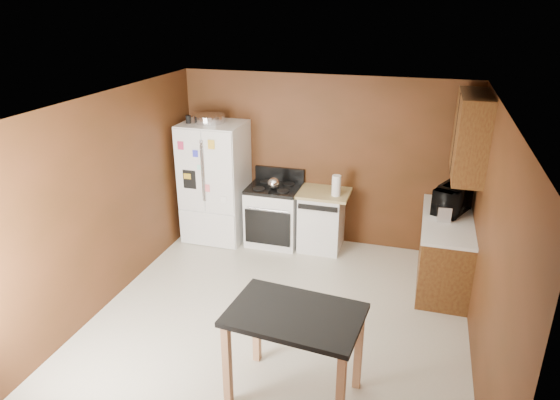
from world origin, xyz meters
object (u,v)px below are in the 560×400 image
at_px(refrigerator, 215,182).
at_px(gas_range, 274,214).
at_px(paper_towel, 336,186).
at_px(green_canister, 337,189).
at_px(roasting_pan, 210,119).
at_px(island, 295,326).
at_px(toaster, 444,211).
at_px(microwave, 452,200).
at_px(pen_cup, 188,119).
at_px(kettle, 274,183).
at_px(dishwasher, 322,219).

bearing_deg(refrigerator, gas_range, 3.81).
xyz_separation_m(paper_towel, green_canister, (-0.00, 0.12, -0.10)).
xyz_separation_m(roasting_pan, paper_towel, (1.89, -0.04, -0.82)).
bearing_deg(island, toaster, 63.30).
bearing_deg(green_canister, microwave, -10.43).
xyz_separation_m(pen_cup, toaster, (3.60, -0.33, -0.86)).
relative_size(kettle, toaster, 0.66).
relative_size(roasting_pan, kettle, 2.56).
relative_size(green_canister, refrigerator, 0.05).
relative_size(pen_cup, green_canister, 1.15).
distance_m(refrigerator, gas_range, 1.01).
bearing_deg(toaster, kettle, 166.25).
height_order(green_canister, microwave, microwave).
bearing_deg(microwave, paper_towel, 108.68).
bearing_deg(pen_cup, gas_range, 7.59).
bearing_deg(kettle, roasting_pan, 175.72).
xyz_separation_m(paper_towel, dishwasher, (-0.21, 0.09, -0.59)).
relative_size(roasting_pan, paper_towel, 1.51).
bearing_deg(toaster, island, -121.10).
distance_m(green_canister, gas_range, 1.04).
height_order(pen_cup, paper_towel, pen_cup).
distance_m(pen_cup, kettle, 1.53).
relative_size(green_canister, gas_range, 0.09).
bearing_deg(pen_cup, toaster, -5.18).
height_order(gas_range, island, gas_range).
distance_m(paper_towel, toaster, 1.50).
bearing_deg(island, roasting_pan, 124.91).
xyz_separation_m(green_canister, microwave, (1.54, -0.28, 0.12)).
bearing_deg(gas_range, toaster, -11.69).
bearing_deg(green_canister, paper_towel, -88.26).
bearing_deg(roasting_pan, refrigerator, -31.86).
relative_size(pen_cup, paper_towel, 0.38).
distance_m(pen_cup, dishwasher, 2.41).
bearing_deg(microwave, island, 178.44).
height_order(roasting_pan, microwave, roasting_pan).
relative_size(toaster, island, 0.21).
distance_m(paper_towel, gas_range, 1.10).
height_order(green_canister, island, green_canister).
relative_size(paper_towel, microwave, 0.50).
relative_size(toaster, microwave, 0.45).
height_order(pen_cup, kettle, pen_cup).
xyz_separation_m(toaster, refrigerator, (-3.28, 0.43, -0.10)).
bearing_deg(gas_range, microwave, -5.31).
xyz_separation_m(paper_towel, microwave, (1.54, -0.16, 0.02)).
distance_m(paper_towel, green_canister, 0.16).
relative_size(paper_towel, toaster, 1.11).
xyz_separation_m(roasting_pan, pen_cup, (-0.27, -0.13, -0.00)).
relative_size(roasting_pan, dishwasher, 0.50).
relative_size(paper_towel, refrigerator, 0.16).
bearing_deg(refrigerator, toaster, -7.46).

